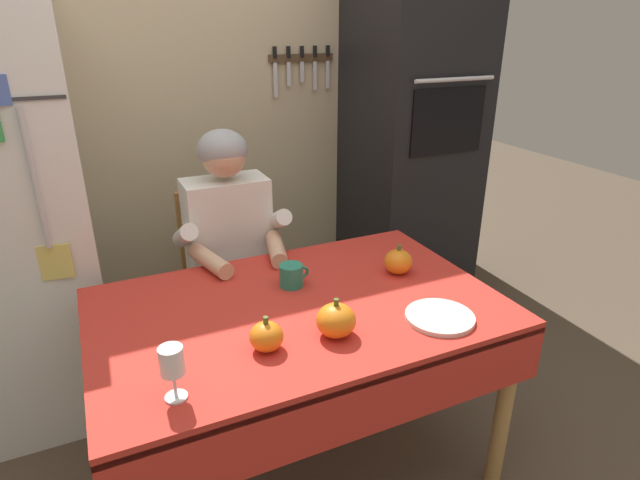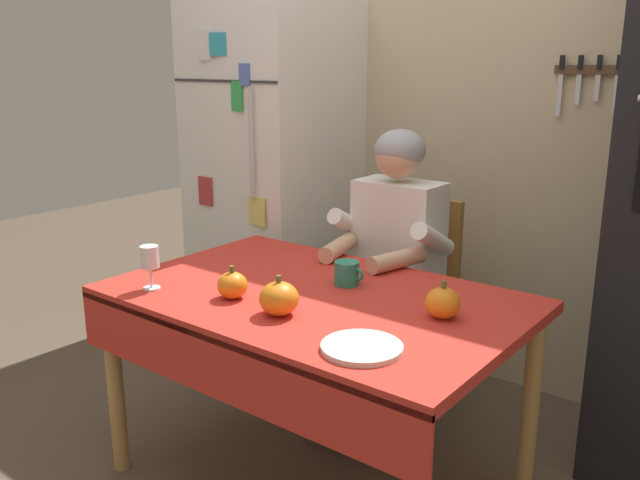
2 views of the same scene
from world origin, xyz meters
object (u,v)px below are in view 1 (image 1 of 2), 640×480
Objects in this scene: wall_oven at (411,140)px; serving_tray at (440,317)px; pumpkin_large at (398,261)px; coffee_mug at (292,275)px; seated_person at (233,248)px; pumpkin_small at (266,336)px; chair_behind_person at (225,276)px; wine_glass at (172,364)px; dining_table at (301,328)px; pumpkin_medium at (336,320)px.

wall_oven is 9.15× the size of serving_tray.
wall_oven is 17.56× the size of pumpkin_large.
wall_oven is at bearing 60.91° from serving_tray.
coffee_mug is at bearing 129.84° from serving_tray.
wall_oven is 1.30m from coffee_mug.
seated_person is 11.03× the size of pumpkin_small.
chair_behind_person is 5.97× the size of wine_glass.
serving_tray is at bearing -66.63° from chair_behind_person.
pumpkin_small is at bearing -135.46° from dining_table.
pumpkin_small is (-0.22, -0.35, 0.00)m from coffee_mug.
pumpkin_large is at bearing -125.70° from wall_oven.
seated_person is 9.63× the size of pumpkin_medium.
serving_tray is (0.46, -1.06, 0.24)m from chair_behind_person.
dining_table is at bearing 145.87° from serving_tray.
chair_behind_person reaches higher than dining_table.
pumpkin_medium is at bearing -80.50° from dining_table.
dining_table is 0.59m from wine_glass.
seated_person is 0.99m from wine_glass.
wall_oven is 16.24× the size of pumpkin_medium.
serving_tray is (0.36, -0.06, -0.05)m from pumpkin_medium.
coffee_mug is at bearing -81.00° from chair_behind_person.
pumpkin_small reaches higher than coffee_mug.
wall_oven is 1.25m from chair_behind_person.
wall_oven reaches higher than coffee_mug.
seated_person reaches higher than serving_tray.
seated_person is 0.82m from pumpkin_medium.
wall_oven is at bearing 38.50° from wine_glass.
pumpkin_large is 0.52× the size of serving_tray.
pumpkin_large is (0.42, -0.08, 0.01)m from coffee_mug.
chair_behind_person is at bearing 95.79° from pumpkin_medium.
pumpkin_large reaches higher than dining_table.
wall_oven is at bearing 15.94° from seated_person.
pumpkin_small is (-0.12, -0.98, 0.27)m from chair_behind_person.
seated_person is 10.71× the size of coffee_mug.
seated_person is 7.99× the size of wine_glass.
coffee_mug is (0.10, -0.63, 0.27)m from chair_behind_person.
pumpkin_small is (-1.24, -1.11, -0.26)m from wall_oven.
pumpkin_small reaches higher than dining_table.
pumpkin_medium is at bearing -89.80° from coffee_mug.
wine_glass is (-0.51, -0.46, 0.07)m from coffee_mug.
seated_person is 5.43× the size of serving_tray.
coffee_mug is at bearing 41.76° from wine_glass.
coffee_mug is at bearing -77.24° from seated_person.
coffee_mug is at bearing -143.26° from wall_oven.
chair_behind_person is 8.00× the size of coffee_mug.
chair_behind_person is at bearing 94.82° from dining_table.
wine_glass is 1.30× the size of pumpkin_large.
wall_oven is 1.06m from pumpkin_large.
pumpkin_medium is (0.10, -1.00, 0.28)m from chair_behind_person.
chair_behind_person is 0.29m from seated_person.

